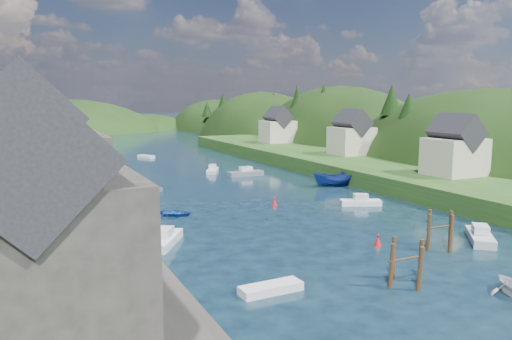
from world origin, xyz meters
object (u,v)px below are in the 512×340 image
channel_buoy_far (275,201)px  piling_cluster_near (406,267)px  piling_cluster_far (440,233)px  channel_buoy_near (378,241)px

channel_buoy_far → piling_cluster_near: bearing=-97.6°
piling_cluster_near → channel_buoy_far: (3.51, 26.51, -0.80)m
piling_cluster_near → channel_buoy_far: bearing=82.4°
piling_cluster_far → channel_buoy_far: bearing=102.9°
channel_buoy_near → channel_buoy_far: (-0.57, 18.48, 0.00)m
channel_buoy_near → channel_buoy_far: same height
piling_cluster_near → channel_buoy_far: piling_cluster_near is taller
piling_cluster_far → channel_buoy_near: 5.24m
piling_cluster_far → channel_buoy_near: (-4.31, 2.86, -0.86)m
piling_cluster_near → channel_buoy_far: size_ratio=3.37×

